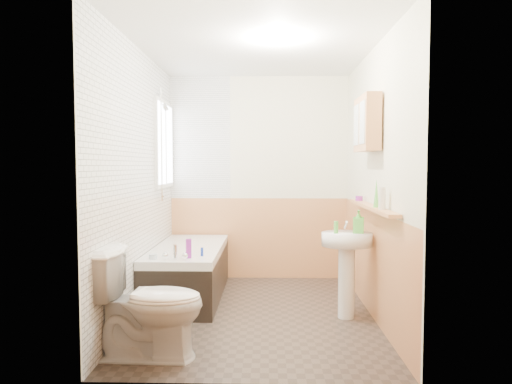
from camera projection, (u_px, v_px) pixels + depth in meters
floor at (256, 314)px, 4.33m from camera, size 2.80×2.80×0.00m
ceiling at (256, 46)px, 4.19m from camera, size 2.80×2.80×0.00m
wall_back at (258, 178)px, 5.67m from camera, size 2.20×0.02×2.50m
wall_front at (250, 190)px, 2.85m from camera, size 2.20×0.02×2.50m
wall_left at (138, 182)px, 4.29m from camera, size 0.02×2.80×2.50m
wall_right at (375, 182)px, 4.23m from camera, size 0.02×2.80×2.50m
wainscot_right at (371, 262)px, 4.28m from camera, size 0.01×2.80×1.00m
wainscot_front at (250, 307)px, 2.92m from camera, size 2.20×0.01×1.00m
wainscot_back at (258, 238)px, 5.69m from camera, size 2.20×0.01×1.00m
tile_cladding_left at (140, 182)px, 4.29m from camera, size 0.01×2.80×2.50m
tile_return_back at (200, 138)px, 5.63m from camera, size 0.75×0.01×1.50m
window at (165, 144)px, 5.21m from camera, size 0.03×0.79×0.99m
bathtub at (189, 270)px, 4.87m from camera, size 0.70×1.62×0.69m
shower_riser at (162, 136)px, 4.96m from camera, size 0.11×0.08×1.23m
toilet at (148, 303)px, 3.33m from camera, size 0.83×0.48×0.80m
sink at (347, 257)px, 4.19m from camera, size 0.46×0.37×0.90m
pine_shelf at (371, 207)px, 4.09m from camera, size 0.10×1.57×0.03m
medicine_cabinet at (367, 124)px, 4.14m from camera, size 0.14×0.55×0.50m
foam_can at (382, 198)px, 3.69m from camera, size 0.07×0.07×0.18m
green_bottle at (376, 193)px, 3.88m from camera, size 0.06×0.06×0.24m
black_jar at (359, 198)px, 4.61m from camera, size 0.09×0.09×0.05m
soap_bottle at (359, 228)px, 4.14m from camera, size 0.14×0.23×0.10m
clear_bottle at (336, 227)px, 4.12m from camera, size 0.04×0.04×0.11m
blue_gel at (189, 249)px, 4.23m from camera, size 0.06×0.04×0.18m
cream_jar at (153, 257)px, 4.19m from camera, size 0.10×0.10×0.05m
orange_bottle at (202, 252)px, 4.32m from camera, size 0.04×0.04×0.08m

